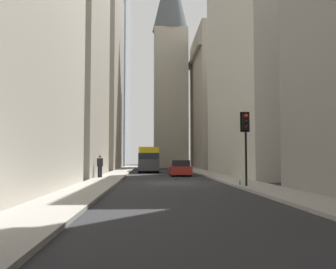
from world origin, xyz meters
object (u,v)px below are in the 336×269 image
object	(u,v)px
delivery_truck	(149,159)
traffic_light_foreground	(246,131)
sedan_red	(180,169)
pedestrian	(100,165)
discarded_bottle	(240,183)

from	to	relation	value
delivery_truck	traffic_light_foreground	bearing A→B (deg)	-167.18
sedan_red	pedestrian	size ratio (longest dim) A/B	2.50
traffic_light_foreground	discarded_bottle	bearing A→B (deg)	9.14
delivery_truck	pedestrian	world-z (taller)	delivery_truck
traffic_light_foreground	discarded_bottle	distance (m)	2.97
traffic_light_foreground	delivery_truck	bearing A→B (deg)	12.82
pedestrian	sedan_red	bearing A→B (deg)	-54.23
delivery_truck	sedan_red	size ratio (longest dim) A/B	1.50
pedestrian	delivery_truck	bearing A→B (deg)	-15.45
sedan_red	pedestrian	world-z (taller)	pedestrian
sedan_red	discarded_bottle	distance (m)	13.26
sedan_red	discarded_bottle	world-z (taller)	sedan_red
delivery_truck	sedan_red	distance (m)	9.38
delivery_truck	discarded_bottle	distance (m)	22.59
sedan_red	pedestrian	xyz separation A→B (m)	(-4.73, 6.57, 0.41)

